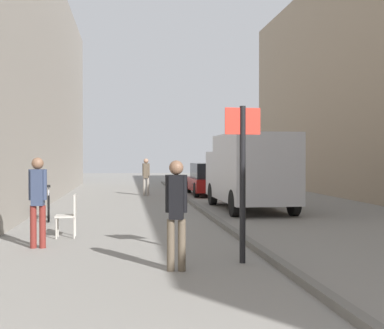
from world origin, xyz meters
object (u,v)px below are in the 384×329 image
at_px(pedestrian_main_foreground, 176,207).
at_px(pedestrian_far_crossing, 146,174).
at_px(cafe_chair_near_window, 70,212).
at_px(parked_car, 210,179).
at_px(pedestrian_mid_block, 38,196).
at_px(delivery_van, 250,170).
at_px(street_sign_post, 243,170).
at_px(bicycle_leaning, 49,206).

height_order(pedestrian_main_foreground, pedestrian_far_crossing, pedestrian_main_foreground).
bearing_deg(pedestrian_far_crossing, cafe_chair_near_window, 91.86).
bearing_deg(parked_car, cafe_chair_near_window, -113.07).
bearing_deg(pedestrian_far_crossing, parked_car, -166.67).
bearing_deg(pedestrian_mid_block, pedestrian_main_foreground, 140.63).
relative_size(pedestrian_mid_block, pedestrian_far_crossing, 1.05).
height_order(delivery_van, street_sign_post, street_sign_post).
bearing_deg(pedestrian_main_foreground, cafe_chair_near_window, 128.96).
relative_size(parked_car, street_sign_post, 1.62).
distance_m(pedestrian_main_foreground, pedestrian_mid_block, 3.35).
xyz_separation_m(parked_car, cafe_chair_near_window, (-5.05, -11.69, -0.17)).
height_order(street_sign_post, bicycle_leaning, street_sign_post).
bearing_deg(pedestrian_far_crossing, delivery_van, 127.41).
xyz_separation_m(pedestrian_main_foreground, bicycle_leaning, (-2.90, 6.73, -0.60)).
height_order(pedestrian_main_foreground, street_sign_post, street_sign_post).
bearing_deg(cafe_chair_near_window, pedestrian_far_crossing, -12.26).
bearing_deg(pedestrian_main_foreground, bicycle_leaning, 122.92).
bearing_deg(bicycle_leaning, pedestrian_far_crossing, 61.87).
bearing_deg(pedestrian_mid_block, parked_car, -109.47).
distance_m(pedestrian_main_foreground, street_sign_post, 1.36).
relative_size(delivery_van, cafe_chair_near_window, 5.52).
bearing_deg(bicycle_leaning, cafe_chair_near_window, -82.21).
bearing_deg(pedestrian_mid_block, delivery_van, -128.96).
height_order(pedestrian_mid_block, street_sign_post, street_sign_post).
height_order(pedestrian_main_foreground, cafe_chair_near_window, pedestrian_main_foreground).
distance_m(pedestrian_far_crossing, bicycle_leaning, 8.97).
xyz_separation_m(delivery_van, parked_car, (-0.20, 6.70, -0.61)).
bearing_deg(pedestrian_far_crossing, bicycle_leaning, 82.30).
distance_m(pedestrian_far_crossing, cafe_chair_near_window, 11.83).
bearing_deg(pedestrian_mid_block, street_sign_post, 156.65).
bearing_deg(cafe_chair_near_window, street_sign_post, -136.32).
height_order(pedestrian_mid_block, cafe_chair_near_window, pedestrian_mid_block).
height_order(pedestrian_mid_block, delivery_van, delivery_van).
xyz_separation_m(pedestrian_mid_block, pedestrian_far_crossing, (2.60, 12.86, -0.05)).
bearing_deg(pedestrian_main_foreground, pedestrian_far_crossing, 99.05).
bearing_deg(street_sign_post, cafe_chair_near_window, -47.28).
height_order(pedestrian_main_foreground, delivery_van, delivery_van).
xyz_separation_m(pedestrian_main_foreground, delivery_van, (3.28, 8.50, 0.33)).
relative_size(pedestrian_main_foreground, delivery_van, 0.33).
relative_size(delivery_van, parked_car, 1.23).
xyz_separation_m(pedestrian_far_crossing, bicycle_leaning, (-3.05, -8.41, -0.58)).
distance_m(street_sign_post, cafe_chair_near_window, 4.48).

